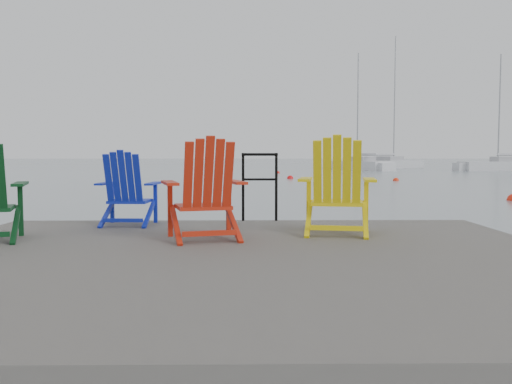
{
  "coord_description": "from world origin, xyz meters",
  "views": [
    {
      "loc": [
        0.11,
        -4.71,
        1.37
      ],
      "look_at": [
        0.21,
        2.93,
        0.85
      ],
      "focal_mm": 38.0,
      "sensor_mm": 36.0,
      "label": 1
    }
  ],
  "objects_px": {
    "sailboat_mid": "(391,165)",
    "sailboat_near": "(360,166)",
    "sailboat_far": "(502,166)",
    "chair_blue": "(127,189)",
    "buoy_c": "(396,181)",
    "buoy_d": "(278,173)",
    "handrail": "(260,180)",
    "chair_yellow": "(337,187)",
    "chair_red": "(205,190)",
    "buoy_b": "(290,179)"
  },
  "relations": [
    {
      "from": "sailboat_mid",
      "to": "sailboat_near",
      "type": "bearing_deg",
      "value": -84.41
    },
    {
      "from": "sailboat_near",
      "to": "sailboat_mid",
      "type": "height_order",
      "value": "sailboat_mid"
    },
    {
      "from": "sailboat_far",
      "to": "sailboat_mid",
      "type": "bearing_deg",
      "value": 29.72
    },
    {
      "from": "chair_blue",
      "to": "buoy_c",
      "type": "xyz_separation_m",
      "value": [
        9.38,
        22.18,
        -0.95
      ]
    },
    {
      "from": "chair_blue",
      "to": "buoy_d",
      "type": "bearing_deg",
      "value": 86.88
    },
    {
      "from": "sailboat_mid",
      "to": "buoy_d",
      "type": "height_order",
      "value": "sailboat_mid"
    },
    {
      "from": "handrail",
      "to": "buoy_c",
      "type": "height_order",
      "value": "handrail"
    },
    {
      "from": "buoy_c",
      "to": "buoy_d",
      "type": "xyz_separation_m",
      "value": [
        -5.71,
        12.04,
        0.0
      ]
    },
    {
      "from": "handrail",
      "to": "chair_blue",
      "type": "height_order",
      "value": "chair_blue"
    },
    {
      "from": "handrail",
      "to": "buoy_d",
      "type": "bearing_deg",
      "value": 86.58
    },
    {
      "from": "handrail",
      "to": "chair_yellow",
      "type": "relative_size",
      "value": 0.86
    },
    {
      "from": "handrail",
      "to": "sailboat_near",
      "type": "height_order",
      "value": "sailboat_near"
    },
    {
      "from": "chair_blue",
      "to": "chair_red",
      "type": "height_order",
      "value": "chair_red"
    },
    {
      "from": "chair_yellow",
      "to": "chair_red",
      "type": "bearing_deg",
      "value": -156.04
    },
    {
      "from": "sailboat_mid",
      "to": "buoy_c",
      "type": "xyz_separation_m",
      "value": [
        -7.0,
        -27.67,
        -0.35
      ]
    },
    {
      "from": "buoy_b",
      "to": "buoy_d",
      "type": "bearing_deg",
      "value": 91.32
    },
    {
      "from": "sailboat_mid",
      "to": "buoy_b",
      "type": "xyz_separation_m",
      "value": [
        -12.49,
        -25.17,
        -0.35
      ]
    },
    {
      "from": "handrail",
      "to": "sailboat_near",
      "type": "bearing_deg",
      "value": 76.75
    },
    {
      "from": "buoy_b",
      "to": "sailboat_far",
      "type": "bearing_deg",
      "value": 38.92
    },
    {
      "from": "chair_blue",
      "to": "sailboat_far",
      "type": "relative_size",
      "value": 0.09
    },
    {
      "from": "handrail",
      "to": "buoy_d",
      "type": "xyz_separation_m",
      "value": [
        2.02,
        33.75,
        -1.04
      ]
    },
    {
      "from": "sailboat_mid",
      "to": "buoy_c",
      "type": "bearing_deg",
      "value": -62.71
    },
    {
      "from": "chair_red",
      "to": "sailboat_far",
      "type": "distance_m",
      "value": 47.68
    },
    {
      "from": "chair_yellow",
      "to": "chair_blue",
      "type": "bearing_deg",
      "value": 171.95
    },
    {
      "from": "chair_blue",
      "to": "chair_red",
      "type": "xyz_separation_m",
      "value": [
        1.06,
        -1.15,
        0.06
      ]
    },
    {
      "from": "chair_yellow",
      "to": "buoy_b",
      "type": "height_order",
      "value": "chair_yellow"
    },
    {
      "from": "chair_blue",
      "to": "buoy_b",
      "type": "distance_m",
      "value": 25.0
    },
    {
      "from": "sailboat_near",
      "to": "sailboat_far",
      "type": "bearing_deg",
      "value": -34.93
    },
    {
      "from": "handrail",
      "to": "buoy_c",
      "type": "bearing_deg",
      "value": 70.41
    },
    {
      "from": "buoy_c",
      "to": "chair_red",
      "type": "bearing_deg",
      "value": -109.62
    },
    {
      "from": "chair_red",
      "to": "buoy_b",
      "type": "relative_size",
      "value": 2.71
    },
    {
      "from": "chair_blue",
      "to": "chair_yellow",
      "type": "xyz_separation_m",
      "value": [
        2.47,
        -0.8,
        0.07
      ]
    },
    {
      "from": "chair_blue",
      "to": "buoy_b",
      "type": "bearing_deg",
      "value": 84.04
    },
    {
      "from": "handrail",
      "to": "sailboat_mid",
      "type": "bearing_deg",
      "value": 73.4
    },
    {
      "from": "chair_yellow",
      "to": "sailboat_far",
      "type": "height_order",
      "value": "sailboat_far"
    },
    {
      "from": "chair_red",
      "to": "sailboat_near",
      "type": "bearing_deg",
      "value": 61.79
    },
    {
      "from": "chair_red",
      "to": "chair_yellow",
      "type": "relative_size",
      "value": 0.98
    },
    {
      "from": "chair_red",
      "to": "sailboat_far",
      "type": "bearing_deg",
      "value": 46.81
    },
    {
      "from": "sailboat_near",
      "to": "buoy_d",
      "type": "bearing_deg",
      "value": -153.22
    },
    {
      "from": "chair_yellow",
      "to": "buoy_b",
      "type": "relative_size",
      "value": 2.78
    },
    {
      "from": "chair_blue",
      "to": "buoy_d",
      "type": "relative_size",
      "value": 2.8
    },
    {
      "from": "buoy_b",
      "to": "chair_blue",
      "type": "bearing_deg",
      "value": -98.94
    },
    {
      "from": "buoy_c",
      "to": "buoy_b",
      "type": "bearing_deg",
      "value": 155.57
    },
    {
      "from": "sailboat_far",
      "to": "buoy_c",
      "type": "height_order",
      "value": "sailboat_far"
    },
    {
      "from": "sailboat_far",
      "to": "buoy_b",
      "type": "height_order",
      "value": "sailboat_far"
    },
    {
      "from": "sailboat_mid",
      "to": "chair_red",
      "type": "bearing_deg",
      "value": -65.23
    },
    {
      "from": "sailboat_far",
      "to": "chair_red",
      "type": "bearing_deg",
      "value": 142.03
    },
    {
      "from": "buoy_b",
      "to": "buoy_c",
      "type": "height_order",
      "value": "buoy_b"
    },
    {
      "from": "sailboat_far",
      "to": "sailboat_near",
      "type": "bearing_deg",
      "value": 67.64
    },
    {
      "from": "chair_red",
      "to": "chair_yellow",
      "type": "height_order",
      "value": "chair_yellow"
    }
  ]
}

